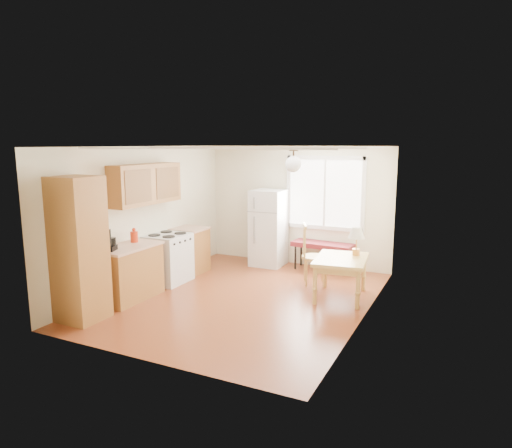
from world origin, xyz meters
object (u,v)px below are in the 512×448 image
Objects in this scene: bench at (322,246)px; dining_table at (341,264)px; refrigerator at (268,228)px; chair at (309,250)px.

bench is 1.68m from dining_table.
bench is (1.16, 0.10, -0.29)m from refrigerator.
refrigerator is 1.44× the size of chair.
refrigerator is at bearing -171.14° from bench.
refrigerator is 1.27× the size of bench.
dining_table reaches higher than bench.
bench is at bearing 69.30° from chair.
chair is (1.22, -0.89, -0.16)m from refrigerator.
dining_table is at bearing -36.55° from refrigerator.
chair is (0.06, -0.99, 0.13)m from bench.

